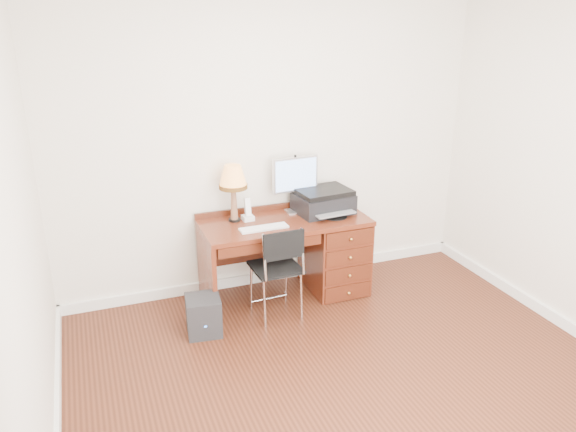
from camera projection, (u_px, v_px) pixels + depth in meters
name	position (u px, v px, depth m)	size (l,w,h in m)	color
ground	(352.00, 381.00, 4.06)	(4.00, 4.00, 0.00)	#37170C
room_shell	(318.00, 331.00, 4.59)	(4.00, 4.00, 4.00)	white
desk	(317.00, 249.00, 5.25)	(1.50, 0.67, 0.75)	#5F2414
monitor	(296.00, 177.00, 5.15)	(0.45, 0.16, 0.51)	silver
keyboard	(264.00, 228.00, 4.82)	(0.42, 0.12, 0.02)	white
mouse_pad	(335.00, 215.00, 5.10)	(0.22, 0.22, 0.04)	black
printer	(323.00, 201.00, 5.19)	(0.53, 0.43, 0.22)	black
leg_lamp	(233.00, 180.00, 4.88)	(0.25, 0.25, 0.51)	black
phone	(248.00, 214.00, 5.00)	(0.11, 0.11, 0.21)	white
pen_cup	(318.00, 204.00, 5.28)	(0.08, 0.08, 0.10)	black
chair	(278.00, 263.00, 4.73)	(0.41, 0.41, 0.84)	black
equipment_box	(204.00, 315.00, 4.61)	(0.28, 0.28, 0.32)	black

